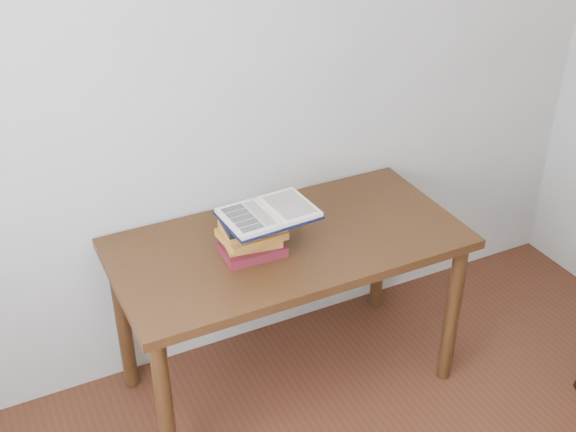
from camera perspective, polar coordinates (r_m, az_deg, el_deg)
desk at (r=2.86m, az=0.05°, el=-3.51°), size 1.37×0.69×0.73m
book_stack at (r=2.69m, az=-2.81°, el=-1.52°), size 0.26×0.18×0.15m
open_book at (r=2.65m, az=-1.54°, el=0.21°), size 0.35×0.26×0.03m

